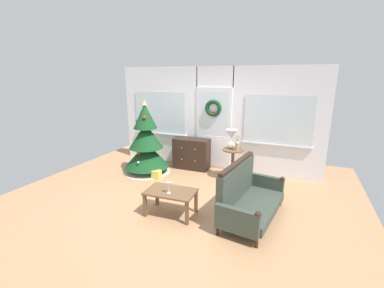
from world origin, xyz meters
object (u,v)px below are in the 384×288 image
object	(u,v)px
side_table	(233,158)
table_lamp	(231,136)
christmas_tree	(146,146)
gift_box	(156,174)
settee_sofa	(247,196)
flower_vase	(237,145)
dresser_cabinet	(192,154)
coffee_table	(171,194)
wine_glass	(169,185)

from	to	relation	value
side_table	table_lamp	world-z (taller)	table_lamp
christmas_tree	gift_box	bearing A→B (deg)	-33.91
settee_sofa	table_lamp	xyz separation A→B (m)	(-0.70, 1.59, 0.62)
table_lamp	side_table	bearing A→B (deg)	-33.69
christmas_tree	gift_box	world-z (taller)	christmas_tree
side_table	flower_vase	xyz separation A→B (m)	(0.10, -0.06, 0.32)
dresser_cabinet	flower_vase	size ratio (longest dim) A/B	2.60
christmas_tree	dresser_cabinet	size ratio (longest dim) A/B	1.95
dresser_cabinet	flower_vase	xyz separation A→B (m)	(1.25, -0.37, 0.44)
settee_sofa	side_table	distance (m)	1.68
table_lamp	coffee_table	bearing A→B (deg)	-104.19
christmas_tree	gift_box	size ratio (longest dim) A/B	9.13
gift_box	side_table	bearing A→B (deg)	22.14
side_table	gift_box	world-z (taller)	side_table
flower_vase	gift_box	bearing A→B (deg)	-160.78
christmas_tree	wine_glass	bearing A→B (deg)	-48.12
wine_glass	settee_sofa	bearing A→B (deg)	22.99
gift_box	settee_sofa	bearing A→B (deg)	-21.32
christmas_tree	side_table	world-z (taller)	christmas_tree
dresser_cabinet	settee_sofa	distance (m)	2.58
side_table	settee_sofa	bearing A→B (deg)	-67.47
settee_sofa	gift_box	distance (m)	2.45
settee_sofa	gift_box	size ratio (longest dim) A/B	8.35
christmas_tree	side_table	size ratio (longest dim) A/B	2.49
coffee_table	wine_glass	size ratio (longest dim) A/B	4.44
wine_glass	gift_box	size ratio (longest dim) A/B	1.00
side_table	coffee_table	size ratio (longest dim) A/B	0.82
settee_sofa	coffee_table	size ratio (longest dim) A/B	1.87
dresser_cabinet	wine_glass	xyz separation A→B (m)	(0.60, -2.36, 0.19)
wine_glass	side_table	bearing A→B (deg)	74.97
christmas_tree	gift_box	distance (m)	0.78
side_table	flower_vase	bearing A→B (deg)	-30.96
dresser_cabinet	gift_box	world-z (taller)	dresser_cabinet
flower_vase	wine_glass	size ratio (longest dim) A/B	1.79
side_table	gift_box	distance (m)	1.81
flower_vase	coffee_table	distance (m)	2.07
dresser_cabinet	side_table	world-z (taller)	dresser_cabinet
flower_vase	coffee_table	xyz separation A→B (m)	(-0.67, -1.91, -0.46)
christmas_tree	wine_glass	xyz separation A→B (m)	(1.51, -1.69, -0.10)
settee_sofa	wine_glass	world-z (taller)	settee_sofa
dresser_cabinet	table_lamp	distance (m)	1.28
table_lamp	gift_box	world-z (taller)	table_lamp
dresser_cabinet	wine_glass	distance (m)	2.45
dresser_cabinet	gift_box	size ratio (longest dim) A/B	4.68
christmas_tree	coffee_table	distance (m)	2.21
dresser_cabinet	settee_sofa	size ratio (longest dim) A/B	0.56
settee_sofa	wine_glass	xyz separation A→B (m)	(-1.19, -0.51, 0.20)
settee_sofa	flower_vase	xyz separation A→B (m)	(-0.54, 1.49, 0.45)
settee_sofa	coffee_table	world-z (taller)	settee_sofa
side_table	wine_glass	world-z (taller)	side_table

